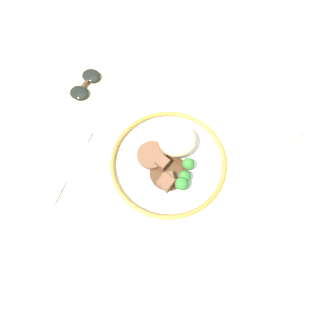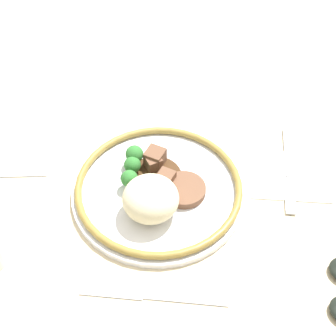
# 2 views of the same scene
# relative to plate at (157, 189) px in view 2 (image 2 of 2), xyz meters

# --- Properties ---
(ground_plane) EXTENTS (8.00, 8.00, 0.00)m
(ground_plane) POSITION_rel_plate_xyz_m (-0.04, 0.02, -0.05)
(ground_plane) COLOR tan
(dining_table) EXTENTS (1.12, 1.17, 0.03)m
(dining_table) POSITION_rel_plate_xyz_m (-0.04, 0.02, -0.04)
(dining_table) COLOR beige
(dining_table) RESTS_ON ground
(napkin) EXTENTS (0.14, 0.13, 0.00)m
(napkin) POSITION_rel_plate_xyz_m (-0.23, -0.03, -0.02)
(napkin) COLOR silver
(napkin) RESTS_ON dining_table
(plate) EXTENTS (0.28, 0.28, 0.08)m
(plate) POSITION_rel_plate_xyz_m (0.00, 0.00, 0.00)
(plate) COLOR white
(plate) RESTS_ON dining_table
(fork) EXTENTS (0.04, 0.19, 0.00)m
(fork) POSITION_rel_plate_xyz_m (-0.22, -0.03, -0.02)
(fork) COLOR #B7B7BC
(fork) RESTS_ON napkin
(knife) EXTENTS (0.21, 0.04, 0.00)m
(knife) POSITION_rel_plate_xyz_m (0.02, 0.18, -0.02)
(knife) COLOR #B7B7BC
(knife) RESTS_ON dining_table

